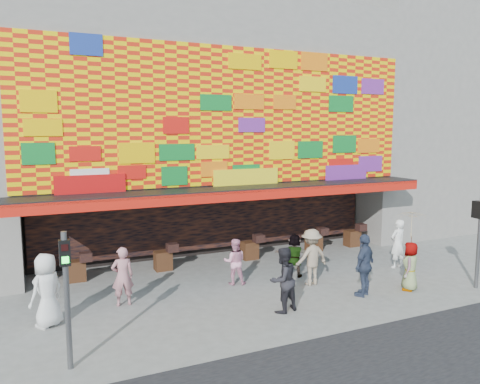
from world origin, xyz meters
The scene contains 15 objects.
ground centered at (0.00, 0.00, 0.00)m, with size 90.00×90.00×0.00m, color slate.
shop_building centered at (0.00, 8.18, 5.23)m, with size 15.20×9.40×10.00m.
neighbor_right centered at (13.00, 8.00, 6.00)m, with size 11.00×8.00×12.00m, color gray.
signal_left centered at (-6.20, -1.50, 1.86)m, with size 0.22×0.20×3.00m.
signal_right centered at (6.20, -1.50, 1.86)m, with size 0.22×0.20×3.00m.
ped_a centered at (-6.52, 1.03, 0.97)m, with size 0.95×0.62×1.94m, color white.
ped_b centered at (-4.47, 1.72, 0.87)m, with size 0.63×0.42×1.74m, color #B8777E.
ped_c centered at (-0.49, -0.63, 0.92)m, with size 0.90×0.70×1.85m, color black.
ped_d centered at (1.52, 1.00, 0.93)m, with size 1.20×0.69×1.86m, color gray.
ped_e centered at (2.42, -0.56, 0.97)m, with size 1.14×0.47×1.94m, color #303B54.
ped_f centered at (1.46, 1.97, 0.76)m, with size 1.40×0.45×1.51m, color gray.
ped_g centered at (4.08, -0.75, 0.78)m, with size 0.76×0.49×1.56m, color gray.
ped_h centered at (5.48, 1.30, 0.90)m, with size 0.66×0.43×1.81m, color white.
ped_i centered at (-0.76, 2.08, 0.76)m, with size 0.74×0.58×1.53m, color pink.
parasol centered at (4.08, -0.75, 2.13)m, with size 1.19×1.20×1.80m.
Camera 1 is at (-6.81, -11.59, 5.09)m, focal length 35.00 mm.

